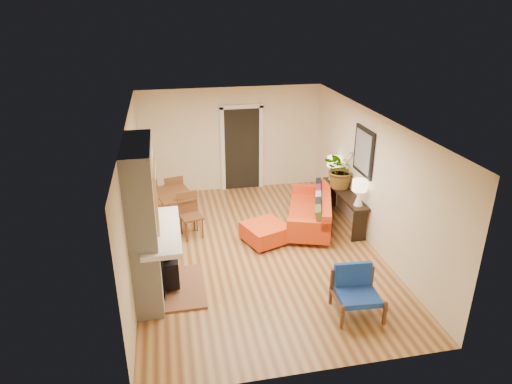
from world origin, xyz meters
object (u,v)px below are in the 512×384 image
ottoman (265,232)px  blue_chair (356,288)px  houseplant (341,168)px  sofa (313,211)px  lamp_near (359,190)px  dining_table (177,199)px  lamp_far (333,165)px  console_table (345,198)px

ottoman → blue_chair: blue_chair is taller
ottoman → houseplant: bearing=23.3°
sofa → lamp_near: lamp_near is taller
blue_chair → dining_table: size_ratio=0.42×
lamp_far → dining_table: bearing=-177.6°
ottoman → dining_table: (-1.66, 1.15, 0.38)m
lamp_far → console_table: bearing=-90.0°
console_table → blue_chair: bearing=-108.2°
sofa → dining_table: dining_table is taller
console_table → lamp_far: bearing=90.0°
blue_chair → lamp_near: 2.52m
ottoman → sofa: bearing=23.1°
sofa → lamp_near: size_ratio=4.01×
sofa → dining_table: bearing=167.1°
dining_table → blue_chair: bearing=-54.1°
ottoman → dining_table: dining_table is taller
houseplant → console_table: bearing=-87.9°
dining_table → lamp_near: 3.79m
ottoman → lamp_near: size_ratio=1.85×
console_table → ottoman: bearing=-164.4°
sofa → houseplant: houseplant is taller
blue_chair → houseplant: size_ratio=0.84×
dining_table → sofa: bearing=-12.9°
console_table → lamp_far: size_ratio=3.43×
console_table → houseplant: (-0.01, 0.28, 0.60)m
console_table → lamp_near: size_ratio=3.43×
ottoman → console_table: 1.97m
sofa → houseplant: size_ratio=2.42×
console_table → houseplant: 0.66m
ottoman → blue_chair: 2.57m
ottoman → blue_chair: (0.91, -2.40, 0.17)m
ottoman → lamp_near: (1.87, -0.16, 0.84)m
houseplant → blue_chair: bearing=-106.6°
lamp_near → lamp_far: bearing=90.0°
blue_chair → lamp_far: 3.87m
lamp_near → houseplant: size_ratio=0.60×
sofa → ottoman: (-1.17, -0.50, -0.12)m
dining_table → houseplant: houseplant is taller
dining_table → console_table: bearing=-10.1°
console_table → houseplant: houseplant is taller
blue_chair → lamp_near: (0.96, 2.24, 0.66)m
houseplant → lamp_far: bearing=88.8°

